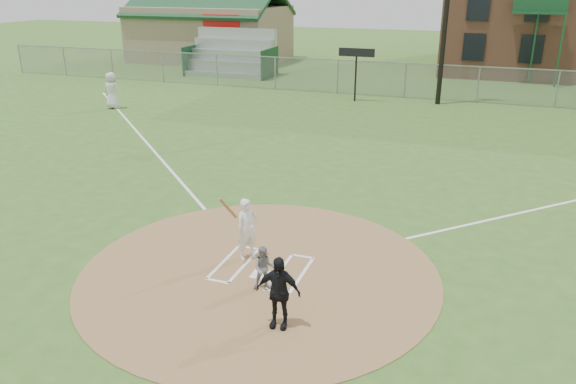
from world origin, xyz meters
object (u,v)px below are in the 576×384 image
(home_plate, at_px, (261,275))
(catcher, at_px, (264,268))
(umpire, at_px, (278,292))
(ondeck_player, at_px, (112,91))
(batter_at_plate, at_px, (247,229))

(home_plate, xyz_separation_m, catcher, (0.30, -0.52, 0.49))
(umpire, bearing_deg, catcher, 117.91)
(umpire, distance_m, ondeck_player, 22.12)
(umpire, xyz_separation_m, ondeck_player, (-15.38, 15.89, 0.18))
(catcher, height_order, ondeck_player, ondeck_player)
(catcher, bearing_deg, home_plate, 96.41)
(home_plate, height_order, ondeck_player, ondeck_player)
(umpire, height_order, batter_at_plate, batter_at_plate)
(home_plate, bearing_deg, catcher, -60.01)
(ondeck_player, bearing_deg, catcher, 133.24)
(umpire, xyz_separation_m, batter_at_plate, (-1.73, 2.46, 0.02))
(catcher, bearing_deg, ondeck_player, 111.25)
(catcher, xyz_separation_m, ondeck_player, (-14.58, 14.67, 0.43))
(catcher, distance_m, ondeck_player, 20.69)
(home_plate, xyz_separation_m, ondeck_player, (-14.28, 14.15, 0.92))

